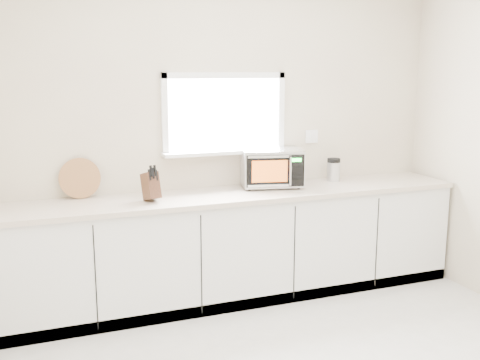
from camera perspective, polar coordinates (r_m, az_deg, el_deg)
name	(u,v)px	position (r m, az deg, el deg)	size (l,w,h in m)	color
back_wall	(224,135)	(4.87, -1.62, 4.55)	(4.00, 0.17, 2.70)	beige
cabinets	(236,248)	(4.79, -0.39, -6.88)	(3.92, 0.60, 0.88)	silver
countertop	(237,195)	(4.66, -0.36, -1.52)	(3.92, 0.64, 0.04)	beige
microwave	(271,167)	(4.88, 3.19, 1.36)	(0.59, 0.50, 0.33)	black
knife_block	(151,185)	(4.38, -9.05, -0.55)	(0.13, 0.22, 0.29)	#4D2E1B
cutting_board	(80,178)	(4.60, -15.97, 0.18)	(0.32, 0.32, 0.02)	olive
coffee_grinder	(334,169)	(5.20, 9.48, 1.06)	(0.12, 0.12, 0.21)	#BBBDC3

